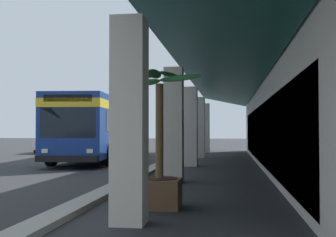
% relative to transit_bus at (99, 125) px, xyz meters
% --- Properties ---
extents(ground, '(120.00, 120.00, 0.00)m').
position_rel_transit_bus_xyz_m(ground, '(0.90, 6.74, -1.85)').
color(ground, '#2D2D30').
extents(curb_strip, '(34.46, 0.50, 0.12)m').
position_rel_transit_bus_xyz_m(curb_strip, '(3.01, 3.73, -1.79)').
color(curb_strip, '#9E998E').
rests_on(curb_strip, ground).
extents(transit_bus, '(11.38, 3.45, 3.34)m').
position_rel_transit_bus_xyz_m(transit_bus, '(0.00, 0.00, 0.00)').
color(transit_bus, navy).
rests_on(transit_bus, ground).
extents(parked_sedan_white, '(4.48, 2.16, 1.47)m').
position_rel_transit_bus_xyz_m(parked_sedan_white, '(-6.96, -5.14, -1.10)').
color(parked_sedan_white, silver).
rests_on(parked_sedan_white, ground).
extents(potted_palm, '(1.81, 1.60, 2.81)m').
position_rel_transit_bus_xyz_m(potted_palm, '(12.96, 5.32, -1.13)').
color(potted_palm, brown).
rests_on(potted_palm, ground).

